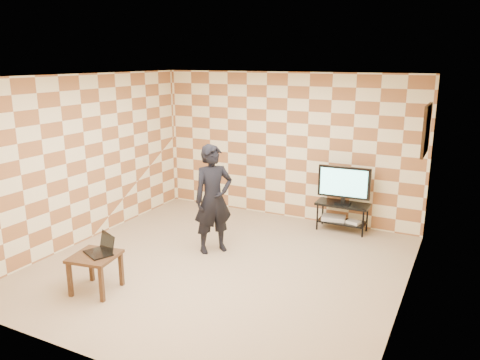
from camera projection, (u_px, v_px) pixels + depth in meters
name	position (u px, v px, depth m)	size (l,w,h in m)	color
floor	(222.00, 265.00, 6.82)	(5.00, 5.00, 0.00)	tan
wall_back	(286.00, 146.00, 8.64)	(5.00, 0.02, 2.70)	#FAEEBF
wall_front	(89.00, 234.00, 4.32)	(5.00, 0.02, 2.70)	#FAEEBF
wall_left	(86.00, 159.00, 7.57)	(0.02, 5.00, 2.70)	#FAEEBF
wall_right	(410.00, 199.00, 5.39)	(0.02, 5.00, 2.70)	#FAEEBF
ceiling	(219.00, 76.00, 6.14)	(5.00, 5.00, 0.02)	white
wall_art	(426.00, 130.00, 6.59)	(0.04, 0.72, 0.72)	black
tv_stand	(342.00, 211.00, 8.12)	(0.90, 0.41, 0.50)	black
tv	(344.00, 183.00, 7.99)	(0.89, 0.18, 0.65)	black
dvd_player	(334.00, 218.00, 8.23)	(0.40, 0.29, 0.07)	silver
game_console	(353.00, 222.00, 8.04)	(0.22, 0.16, 0.05)	silver
side_table	(95.00, 261.00, 5.98)	(0.63, 0.63, 0.50)	#392010
laptop	(102.00, 249.00, 6.00)	(0.45, 0.41, 0.25)	black
person	(213.00, 199.00, 7.14)	(0.62, 0.40, 1.69)	black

